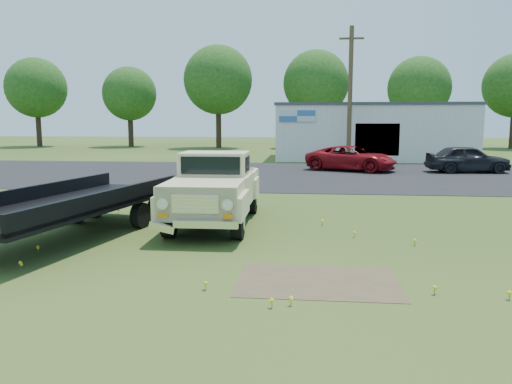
% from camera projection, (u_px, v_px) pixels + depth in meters
% --- Properties ---
extents(ground, '(140.00, 140.00, 0.00)m').
position_uv_depth(ground, '(255.00, 241.00, 12.43)').
color(ground, '#2A4616').
rests_on(ground, ground).
extents(asphalt_lot, '(90.00, 14.00, 0.02)m').
position_uv_depth(asphalt_lot, '(284.00, 175.00, 27.19)').
color(asphalt_lot, black).
rests_on(asphalt_lot, ground).
extents(dirt_patch_a, '(3.00, 2.00, 0.01)m').
position_uv_depth(dirt_patch_a, '(318.00, 282.00, 9.33)').
color(dirt_patch_a, '#4D4229').
rests_on(dirt_patch_a, ground).
extents(dirt_patch_b, '(2.20, 1.60, 0.01)m').
position_uv_depth(dirt_patch_b, '(205.00, 213.00, 16.08)').
color(dirt_patch_b, '#4D4229').
rests_on(dirt_patch_b, ground).
extents(commercial_building, '(14.20, 8.20, 4.15)m').
position_uv_depth(commercial_building, '(370.00, 131.00, 38.07)').
color(commercial_building, silver).
rests_on(commercial_building, ground).
extents(utility_pole_mid, '(1.60, 0.30, 9.00)m').
position_uv_depth(utility_pole_mid, '(350.00, 95.00, 33.00)').
color(utility_pole_mid, '#422F1F').
rests_on(utility_pole_mid, ground).
extents(treeline_a, '(6.40, 6.40, 9.52)m').
position_uv_depth(treeline_a, '(36.00, 88.00, 53.74)').
color(treeline_a, '#332217').
rests_on(treeline_a, ground).
extents(treeline_b, '(5.76, 5.76, 8.57)m').
position_uv_depth(treeline_b, '(129.00, 94.00, 53.79)').
color(treeline_b, '#332217').
rests_on(treeline_b, ground).
extents(treeline_c, '(7.04, 7.04, 10.47)m').
position_uv_depth(treeline_c, '(218.00, 80.00, 51.11)').
color(treeline_c, '#332217').
rests_on(treeline_c, ground).
extents(treeline_d, '(6.72, 6.72, 10.00)m').
position_uv_depth(treeline_d, '(316.00, 83.00, 51.11)').
color(treeline_d, '#332217').
rests_on(treeline_d, ground).
extents(treeline_e, '(6.08, 6.08, 9.04)m').
position_uv_depth(treeline_e, '(419.00, 88.00, 48.70)').
color(treeline_e, '#332217').
rests_on(treeline_e, ground).
extents(vintage_pickup_truck, '(2.30, 5.79, 2.09)m').
position_uv_depth(vintage_pickup_truck, '(215.00, 188.00, 14.29)').
color(vintage_pickup_truck, beige).
rests_on(vintage_pickup_truck, ground).
extents(flatbed_trailer, '(3.95, 7.74, 2.02)m').
position_uv_depth(flatbed_trailer, '(70.00, 199.00, 12.63)').
color(flatbed_trailer, black).
rests_on(flatbed_trailer, ground).
extents(red_pickup, '(5.70, 4.23, 1.44)m').
position_uv_depth(red_pickup, '(351.00, 159.00, 29.06)').
color(red_pickup, maroon).
rests_on(red_pickup, ground).
extents(dark_sedan, '(4.62, 2.14, 1.53)m').
position_uv_depth(dark_sedan, '(467.00, 159.00, 28.10)').
color(dark_sedan, black).
rests_on(dark_sedan, ground).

